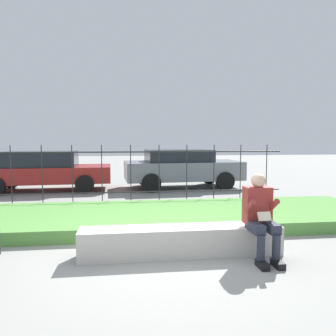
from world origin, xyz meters
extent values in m
plane|color=gray|center=(0.00, 0.00, 0.00)|extent=(60.00, 60.00, 0.00)
cube|color=beige|center=(0.31, 0.00, 0.21)|extent=(2.99, 0.45, 0.43)
cube|color=#9B978F|center=(0.31, 0.00, 0.04)|extent=(2.87, 0.42, 0.08)
cube|color=black|center=(1.30, -0.63, 0.04)|extent=(0.11, 0.26, 0.09)
cylinder|color=#282D3D|center=(1.30, -0.57, 0.26)|extent=(0.11, 0.11, 0.34)
cube|color=#282D3D|center=(1.30, -0.36, 0.49)|extent=(0.15, 0.42, 0.13)
cube|color=black|center=(1.52, -0.63, 0.04)|extent=(0.11, 0.26, 0.09)
cylinder|color=#282D3D|center=(1.52, -0.57, 0.26)|extent=(0.11, 0.11, 0.34)
cube|color=#282D3D|center=(1.52, -0.36, 0.49)|extent=(0.15, 0.42, 0.13)
cube|color=maroon|center=(1.41, -0.15, 0.76)|extent=(0.38, 0.24, 0.54)
sphere|color=#DBB293|center=(1.41, -0.17, 1.12)|extent=(0.21, 0.21, 0.21)
cylinder|color=maroon|center=(1.24, -0.31, 0.78)|extent=(0.08, 0.29, 0.24)
cylinder|color=maroon|center=(1.58, -0.31, 0.78)|extent=(0.08, 0.29, 0.24)
cube|color=beige|center=(1.41, -0.41, 0.65)|extent=(0.18, 0.09, 0.13)
cube|color=#569342|center=(0.00, 1.97, 0.12)|extent=(9.55, 2.54, 0.23)
cylinder|color=#232326|center=(0.00, 4.01, 0.32)|extent=(7.55, 0.03, 0.03)
cylinder|color=#232326|center=(0.00, 4.01, 1.39)|extent=(7.55, 0.03, 0.03)
cylinder|color=#232326|center=(-3.40, 4.01, 0.79)|extent=(0.02, 0.02, 1.58)
cylinder|color=#232326|center=(-2.64, 4.01, 0.79)|extent=(0.02, 0.02, 1.58)
cylinder|color=#232326|center=(-1.89, 4.01, 0.79)|extent=(0.02, 0.02, 1.58)
cylinder|color=#232326|center=(-1.13, 4.01, 0.79)|extent=(0.02, 0.02, 1.58)
cylinder|color=#232326|center=(-0.38, 4.01, 0.79)|extent=(0.02, 0.02, 1.58)
cylinder|color=#232326|center=(0.38, 4.01, 0.79)|extent=(0.02, 0.02, 1.58)
cylinder|color=#232326|center=(1.13, 4.01, 0.79)|extent=(0.02, 0.02, 1.58)
cylinder|color=#232326|center=(1.89, 4.01, 0.79)|extent=(0.02, 0.02, 1.58)
cylinder|color=#232326|center=(2.64, 4.01, 0.79)|extent=(0.02, 0.02, 1.58)
cylinder|color=#232326|center=(3.40, 4.01, 0.79)|extent=(0.02, 0.02, 1.58)
cube|color=maroon|center=(-3.18, 6.66, 0.56)|extent=(4.35, 1.89, 0.53)
cube|color=black|center=(-3.35, 6.66, 1.07)|extent=(2.42, 1.60, 0.50)
cylinder|color=black|center=(-1.82, 5.89, 0.30)|extent=(0.60, 0.23, 0.59)
cylinder|color=black|center=(-1.90, 7.56, 0.30)|extent=(0.60, 0.23, 0.59)
cylinder|color=black|center=(-4.54, 7.43, 0.30)|extent=(0.60, 0.23, 0.59)
cube|color=slate|center=(1.49, 6.73, 0.63)|extent=(4.17, 2.05, 0.63)
cube|color=black|center=(1.33, 6.72, 1.15)|extent=(2.33, 1.71, 0.41)
cylinder|color=black|center=(2.81, 5.95, 0.31)|extent=(0.64, 0.24, 0.63)
cylinder|color=black|center=(2.69, 7.68, 0.31)|extent=(0.64, 0.24, 0.63)
cylinder|color=black|center=(0.30, 5.77, 0.31)|extent=(0.64, 0.24, 0.63)
cylinder|color=black|center=(0.18, 7.50, 0.31)|extent=(0.64, 0.24, 0.63)
camera|label=1|loc=(-0.48, -4.68, 1.72)|focal=35.00mm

